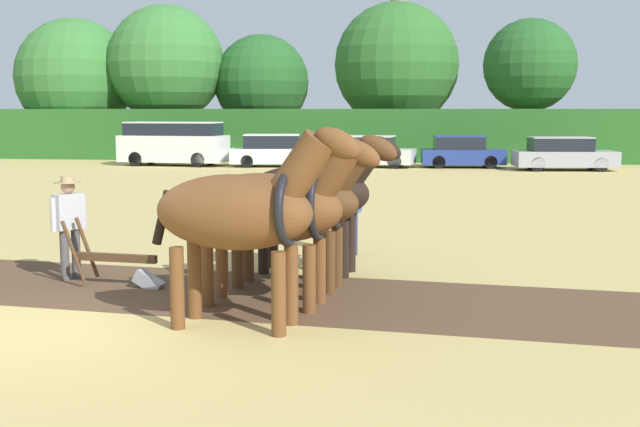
% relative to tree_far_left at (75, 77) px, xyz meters
% --- Properties ---
extents(ground_plane, '(240.00, 240.00, 0.00)m').
position_rel_tree_far_left_xyz_m(ground_plane, '(17.16, -37.36, -4.69)').
color(ground_plane, tan).
extents(plowed_furrow_strip, '(27.11, 5.68, 0.01)m').
position_rel_tree_far_left_xyz_m(plowed_furrow_strip, '(15.55, -34.73, -4.69)').
color(plowed_furrow_strip, brown).
rests_on(plowed_furrow_strip, ground).
extents(hedgerow, '(64.38, 1.99, 2.78)m').
position_rel_tree_far_left_xyz_m(hedgerow, '(17.16, -3.50, -3.30)').
color(hedgerow, '#286023').
rests_on(hedgerow, ground).
extents(tree_far_left, '(7.08, 7.08, 8.23)m').
position_rel_tree_far_left_xyz_m(tree_far_left, '(0.00, 0.00, 0.00)').
color(tree_far_left, brown).
rests_on(tree_far_left, ground).
extents(tree_left, '(6.89, 6.89, 8.91)m').
position_rel_tree_far_left_xyz_m(tree_left, '(5.72, 0.03, 0.77)').
color(tree_left, '#423323').
rests_on(tree_left, ground).
extents(tree_center_left, '(5.71, 5.71, 7.25)m').
position_rel_tree_far_left_xyz_m(tree_center_left, '(11.22, 1.45, -0.30)').
color(tree_center_left, brown).
rests_on(tree_center_left, ground).
extents(tree_center, '(7.23, 7.23, 8.95)m').
position_rel_tree_far_left_xyz_m(tree_center, '(19.35, 0.96, 0.64)').
color(tree_center, '#4C3823').
rests_on(tree_center, ground).
extents(tree_center_right, '(5.04, 5.04, 7.67)m').
position_rel_tree_far_left_xyz_m(tree_center_right, '(26.70, -1.02, 0.44)').
color(tree_center_right, brown).
rests_on(tree_center_right, ground).
extents(church_spire, '(2.94, 2.94, 19.08)m').
position_rel_tree_far_left_xyz_m(church_spire, '(17.86, 32.07, 5.30)').
color(church_spire, gray).
rests_on(church_spire, ground).
extents(draft_horse_lead_left, '(2.77, 1.19, 2.59)m').
position_rel_tree_far_left_xyz_m(draft_horse_lead_left, '(19.52, -36.87, -3.23)').
color(draft_horse_lead_left, brown).
rests_on(draft_horse_lead_left, ground).
extents(draft_horse_lead_right, '(2.91, 1.24, 2.41)m').
position_rel_tree_far_left_xyz_m(draft_horse_lead_right, '(19.62, -35.72, -3.32)').
color(draft_horse_lead_right, brown).
rests_on(draft_horse_lead_right, ground).
extents(draft_horse_trail_left, '(2.94, 1.12, 2.43)m').
position_rel_tree_far_left_xyz_m(draft_horse_trail_left, '(19.75, -34.56, -3.36)').
color(draft_horse_trail_left, '#513319').
rests_on(draft_horse_trail_left, ground).
extents(draft_horse_trail_right, '(2.77, 1.17, 2.37)m').
position_rel_tree_far_left_xyz_m(draft_horse_trail_right, '(19.85, -33.40, -3.34)').
color(draft_horse_trail_right, black).
rests_on(draft_horse_trail_right, ground).
extents(plow, '(1.61, 0.50, 1.13)m').
position_rel_tree_far_left_xyz_m(plow, '(17.12, -34.88, -4.37)').
color(plow, '#4C331E').
rests_on(plow, ground).
extents(farmer_at_plow, '(0.42, 0.58, 1.66)m').
position_rel_tree_far_left_xyz_m(farmer_at_plow, '(16.05, -34.45, -3.72)').
color(farmer_at_plow, '#4C4C4C').
rests_on(farmer_at_plow, ground).
extents(farmer_beside_team, '(0.43, 0.59, 1.71)m').
position_rel_tree_far_left_xyz_m(farmer_beside_team, '(20.29, -31.54, -3.69)').
color(farmer_beside_team, '#28334C').
rests_on(farmer_beside_team, ground).
extents(parked_van, '(5.37, 2.35, 2.14)m').
position_rel_tree_far_left_xyz_m(parked_van, '(8.95, -8.38, -3.59)').
color(parked_van, silver).
rests_on(parked_van, ground).
extents(parked_car_left, '(4.61, 2.39, 1.57)m').
position_rel_tree_far_left_xyz_m(parked_car_left, '(14.05, -8.38, -3.94)').
color(parked_car_left, silver).
rests_on(parked_car_left, ground).
extents(parked_car_center_left, '(4.24, 2.24, 1.51)m').
position_rel_tree_far_left_xyz_m(parked_car_center_left, '(18.64, -8.06, -3.96)').
color(parked_car_center_left, silver).
rests_on(parked_car_center_left, ground).
extents(parked_car_center, '(4.02, 2.10, 1.51)m').
position_rel_tree_far_left_xyz_m(parked_car_center, '(22.96, -7.70, -3.97)').
color(parked_car_center, navy).
rests_on(parked_car_center, ground).
extents(parked_car_center_right, '(4.64, 2.24, 1.52)m').
position_rel_tree_far_left_xyz_m(parked_car_center_right, '(27.48, -8.88, -3.96)').
color(parked_car_center_right, '#9E9EA8').
rests_on(parked_car_center_right, ground).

